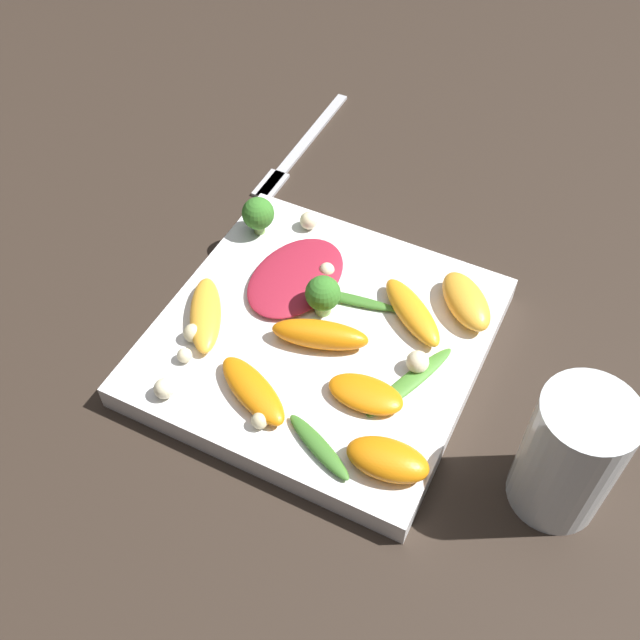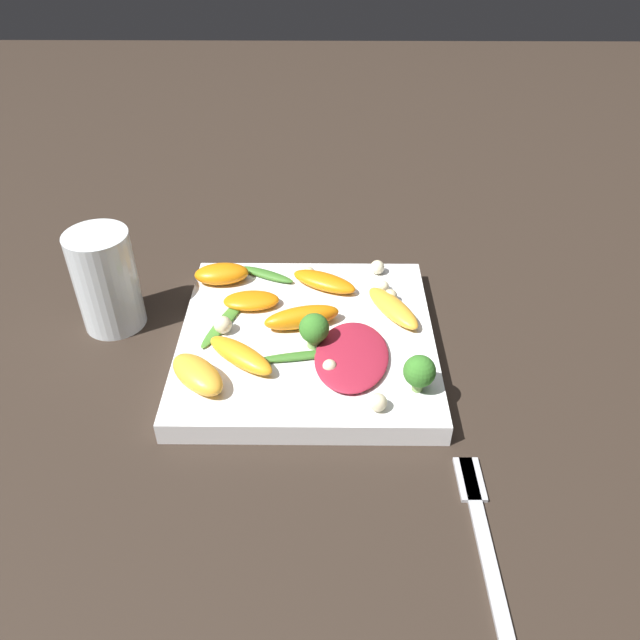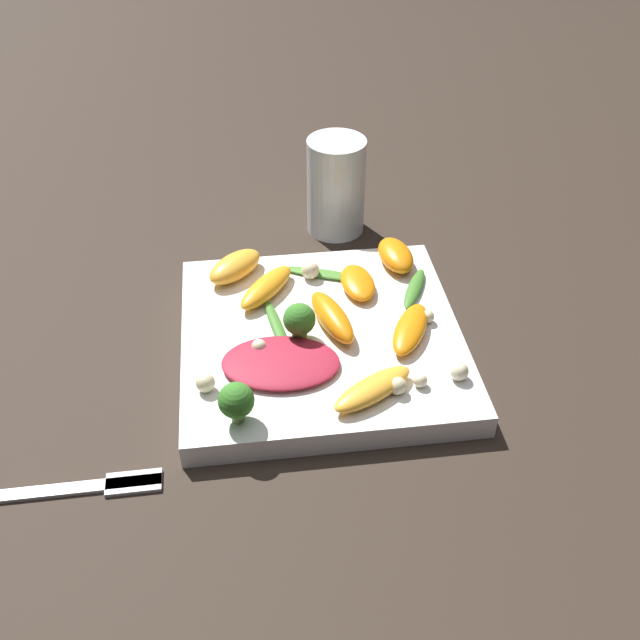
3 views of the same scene
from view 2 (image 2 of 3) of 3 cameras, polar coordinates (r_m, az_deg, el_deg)
name	(u,v)px [view 2 (image 2 of 3)]	position (r m, az deg, el deg)	size (l,w,h in m)	color
ground_plane	(307,349)	(0.64, -1.19, -2.71)	(2.40, 2.40, 0.00)	#2D231C
plate	(307,341)	(0.63, -1.20, -1.93)	(0.25, 0.25, 0.02)	white
drinking_glass	(106,281)	(0.68, -18.96, 3.42)	(0.06, 0.06, 0.11)	white
fork	(484,536)	(0.51, 14.72, -18.57)	(0.02, 0.19, 0.01)	#B2B2B7
radicchio_leaf_0	(352,356)	(0.59, 2.91, -3.29)	(0.08, 0.11, 0.01)	maroon
orange_segment_0	(251,301)	(0.66, -6.31, 1.77)	(0.06, 0.04, 0.01)	orange
orange_segment_1	(324,281)	(0.68, 0.38, 3.54)	(0.08, 0.06, 0.02)	orange
orange_segment_2	(302,317)	(0.63, -1.67, 0.25)	(0.08, 0.05, 0.02)	orange
orange_segment_3	(198,374)	(0.57, -11.14, -4.89)	(0.07, 0.07, 0.02)	#FCAD33
orange_segment_4	(241,355)	(0.59, -7.27, -3.21)	(0.08, 0.07, 0.02)	orange
orange_segment_5	(393,308)	(0.65, 6.68, 1.12)	(0.06, 0.08, 0.02)	#FCAD33
orange_segment_6	(222,274)	(0.70, -8.99, 4.20)	(0.06, 0.04, 0.02)	orange
broccoli_floret_0	(314,329)	(0.60, -0.54, -0.86)	(0.03, 0.03, 0.04)	#84AD5B
broccoli_floret_1	(419,372)	(0.56, 9.08, -4.70)	(0.03, 0.03, 0.04)	#7A9E51
arugula_sprig_0	(225,321)	(0.64, -8.70, -0.07)	(0.05, 0.09, 0.00)	#47842D
arugula_sprig_1	(300,356)	(0.59, -1.80, -3.31)	(0.09, 0.03, 0.01)	#3D7528
arugula_sprig_2	(267,274)	(0.70, -4.89, 4.17)	(0.07, 0.04, 0.01)	#3D7528
macadamia_nut_0	(390,296)	(0.67, 6.43, 2.19)	(0.02, 0.02, 0.02)	beige
macadamia_nut_1	(308,272)	(0.70, -1.12, 4.39)	(0.01, 0.01, 0.01)	beige
macadamia_nut_2	(222,327)	(0.62, -8.92, -0.66)	(0.02, 0.02, 0.02)	beige
macadamia_nut_3	(378,402)	(0.54, 5.30, -7.51)	(0.02, 0.02, 0.02)	beige
macadamia_nut_4	(383,286)	(0.68, 5.82, 3.10)	(0.01, 0.01, 0.01)	beige
macadamia_nut_5	(377,267)	(0.71, 5.27, 4.83)	(0.02, 0.02, 0.02)	beige
macadamia_nut_6	(330,366)	(0.58, 0.88, -4.26)	(0.01, 0.01, 0.01)	beige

